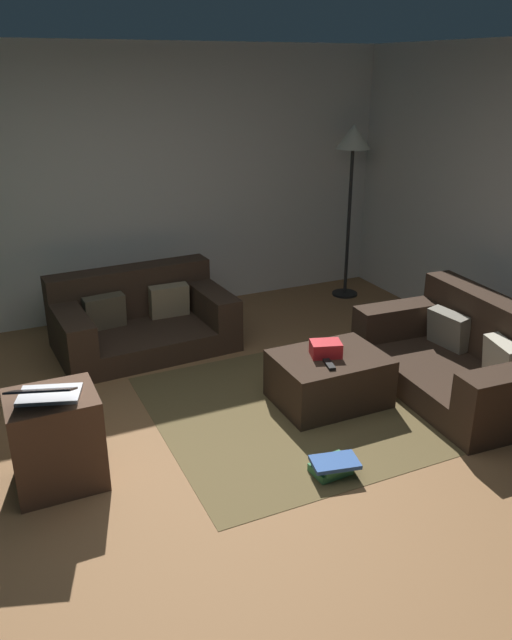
% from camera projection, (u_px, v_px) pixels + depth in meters
% --- Properties ---
extents(ground_plane, '(6.40, 6.40, 0.00)m').
position_uv_depth(ground_plane, '(216.00, 486.00, 3.80)').
color(ground_plane, brown).
extents(rear_partition, '(6.40, 0.12, 2.60)m').
position_uv_depth(rear_partition, '(92.00, 188.00, 5.95)').
color(rear_partition, beige).
rests_on(rear_partition, ground_plane).
extents(couch_left, '(1.57, 1.03, 0.67)m').
position_uv_depth(couch_left, '(140.00, 318.00, 5.66)').
color(couch_left, '#332319').
rests_on(couch_left, ground_plane).
extents(couch_right, '(1.05, 1.64, 0.71)m').
position_uv_depth(couch_right, '(467.00, 357.00, 4.88)').
color(couch_right, '#332319').
rests_on(couch_right, ground_plane).
extents(ottoman, '(0.81, 0.61, 0.38)m').
position_uv_depth(ottoman, '(329.00, 379.00, 4.71)').
color(ottoman, '#332319').
rests_on(ottoman, ground_plane).
extents(gift_box, '(0.26, 0.22, 0.11)m').
position_uv_depth(gift_box, '(326.00, 349.00, 4.62)').
color(gift_box, red).
rests_on(gift_box, ottoman).
extents(tv_remote, '(0.08, 0.17, 0.02)m').
position_uv_depth(tv_remote, '(329.00, 364.00, 4.47)').
color(tv_remote, black).
rests_on(tv_remote, ottoman).
extents(side_table, '(0.52, 0.44, 0.60)m').
position_uv_depth(side_table, '(56.00, 440.00, 3.74)').
color(side_table, '#4C3323').
rests_on(side_table, ground_plane).
extents(laptop, '(0.45, 0.47, 0.18)m').
position_uv_depth(laptop, '(47.00, 393.00, 3.55)').
color(laptop, silver).
rests_on(laptop, side_table).
extents(book_stack, '(0.32, 0.25, 0.11)m').
position_uv_depth(book_stack, '(332.00, 466.00, 3.90)').
color(book_stack, '#387A47').
rests_on(book_stack, ground_plane).
extents(corner_lamp, '(0.36, 0.36, 1.83)m').
position_uv_depth(corner_lamp, '(353.00, 151.00, 6.41)').
color(corner_lamp, black).
rests_on(corner_lamp, ground_plane).
extents(area_rug, '(2.60, 2.00, 0.01)m').
position_uv_depth(area_rug, '(328.00, 401.00, 4.78)').
color(area_rug, brown).
rests_on(area_rug, ground_plane).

